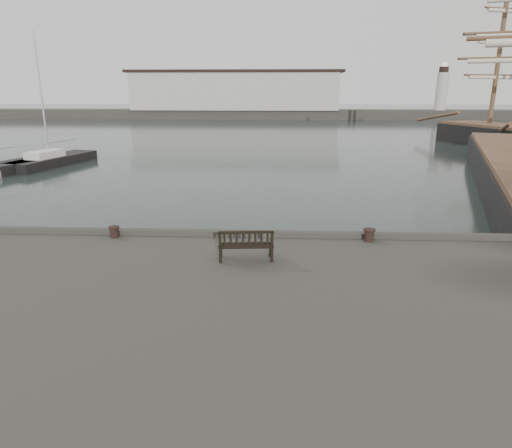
{
  "coord_description": "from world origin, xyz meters",
  "views": [
    {
      "loc": [
        1.98,
        -15.07,
        6.41
      ],
      "look_at": [
        1.28,
        -0.5,
        2.1
      ],
      "focal_mm": 32.0,
      "sensor_mm": 36.0,
      "label": 1
    }
  ],
  "objects": [
    {
      "name": "ground",
      "position": [
        0.0,
        0.0,
        0.0
      ],
      "size": [
        400.0,
        400.0,
        0.0
      ],
      "primitive_type": "plane",
      "color": "black",
      "rests_on": "ground"
    },
    {
      "name": "bench",
      "position": [
        1.08,
        -2.43,
        1.85
      ],
      "size": [
        1.65,
        0.69,
        0.92
      ],
      "rotation": [
        0.0,
        0.0,
        0.09
      ],
      "color": "black",
      "rests_on": "quay"
    },
    {
      "name": "bollard_left",
      "position": [
        -3.57,
        -0.5,
        1.75
      ],
      "size": [
        0.48,
        0.48,
        0.38
      ],
      "primitive_type": "cylinder",
      "rotation": [
        0.0,
        0.0,
        -0.43
      ],
      "color": "black",
      "rests_on": "quay"
    },
    {
      "name": "bollard_right",
      "position": [
        5.04,
        -0.5,
        1.77
      ],
      "size": [
        0.51,
        0.51,
        0.42
      ],
      "primitive_type": "cylinder",
      "rotation": [
        0.0,
        0.0,
        -0.36
      ],
      "color": "black",
      "rests_on": "quay"
    },
    {
      "name": "breakwater",
      "position": [
        -4.56,
        92.0,
        4.3
      ],
      "size": [
        140.0,
        9.5,
        12.2
      ],
      "color": "#383530",
      "rests_on": "ground"
    },
    {
      "name": "yacht_d",
      "position": [
        -17.74,
        23.96,
        0.23
      ],
      "size": [
        4.51,
        9.56,
        11.67
      ],
      "rotation": [
        0.0,
        0.0,
        -0.23
      ],
      "color": "black",
      "rests_on": "ground"
    }
  ]
}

